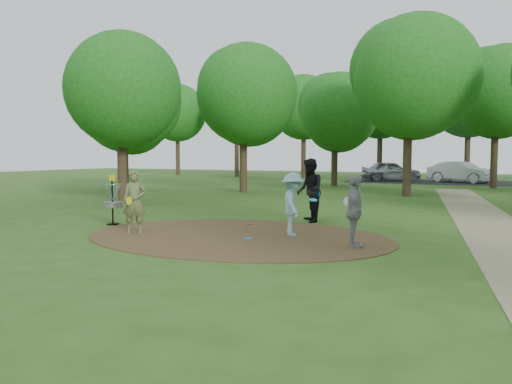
% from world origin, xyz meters
% --- Properties ---
extents(ground, '(100.00, 100.00, 0.00)m').
position_xyz_m(ground, '(0.00, 0.00, 0.00)').
color(ground, '#2D5119').
rests_on(ground, ground).
extents(dirt_clearing, '(8.40, 8.40, 0.02)m').
position_xyz_m(dirt_clearing, '(0.00, 0.00, 0.01)').
color(dirt_clearing, '#47301C').
rests_on(dirt_clearing, ground).
extents(footpath, '(7.55, 39.89, 0.01)m').
position_xyz_m(footpath, '(6.50, 2.00, 0.01)').
color(footpath, '#8C7A5B').
rests_on(footpath, ground).
extents(parking_lot, '(14.00, 8.00, 0.01)m').
position_xyz_m(parking_lot, '(2.00, 30.00, 0.00)').
color(parking_lot, black).
rests_on(parking_lot, ground).
extents(player_observer_with_disc, '(0.76, 0.68, 1.74)m').
position_xyz_m(player_observer_with_disc, '(-2.74, -0.78, 0.87)').
color(player_observer_with_disc, '#5F653B').
rests_on(player_observer_with_disc, ground).
extents(player_throwing_with_disc, '(1.25, 1.26, 1.69)m').
position_xyz_m(player_throwing_with_disc, '(1.32, 0.72, 0.84)').
color(player_throwing_with_disc, '#94C8DD').
rests_on(player_throwing_with_disc, ground).
extents(player_walking_with_disc, '(1.18, 1.26, 2.05)m').
position_xyz_m(player_walking_with_disc, '(0.80, 3.50, 1.03)').
color(player_walking_with_disc, black).
rests_on(player_walking_with_disc, ground).
extents(player_waiting_with_disc, '(0.66, 1.07, 1.70)m').
position_xyz_m(player_waiting_with_disc, '(3.24, -0.28, 0.85)').
color(player_waiting_with_disc, gray).
rests_on(player_waiting_with_disc, ground).
extents(disc_ground_blue, '(0.22, 0.22, 0.02)m').
position_xyz_m(disc_ground_blue, '(0.53, -0.33, 0.03)').
color(disc_ground_blue, '#0D86E8').
rests_on(disc_ground_blue, dirt_clearing).
extents(disc_ground_red, '(0.22, 0.22, 0.02)m').
position_xyz_m(disc_ground_red, '(-0.65, 2.11, 0.03)').
color(disc_ground_red, '#C31342').
rests_on(disc_ground_red, dirt_clearing).
extents(car_left, '(5.15, 3.57, 1.63)m').
position_xyz_m(car_left, '(-1.70, 30.28, 0.81)').
color(car_left, '#ACADB4').
rests_on(car_left, ground).
extents(car_right, '(5.23, 3.65, 1.64)m').
position_xyz_m(car_right, '(3.72, 29.81, 0.82)').
color(car_right, '#B8B9C0').
rests_on(car_right, ground).
extents(disc_golf_basket, '(0.63, 0.63, 1.54)m').
position_xyz_m(disc_golf_basket, '(-4.50, 0.30, 0.87)').
color(disc_golf_basket, black).
rests_on(disc_golf_basket, ground).
extents(tree_ring, '(36.95, 45.31, 8.99)m').
position_xyz_m(tree_ring, '(0.59, 9.44, 5.17)').
color(tree_ring, '#332316').
rests_on(tree_ring, ground).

